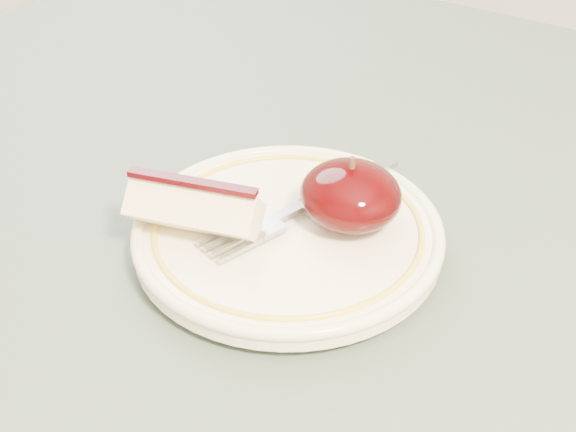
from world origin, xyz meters
The scene contains 5 objects.
table centered at (0.00, 0.00, 0.66)m, with size 0.90×0.90×0.75m.
plate centered at (0.05, -0.04, 0.76)m, with size 0.21×0.21×0.02m.
apple_half centered at (0.08, -0.01, 0.79)m, with size 0.07×0.07×0.05m.
apple_wedge centered at (0.00, -0.07, 0.79)m, with size 0.10×0.06×0.04m.
fork centered at (0.04, -0.02, 0.77)m, with size 0.07×0.17×0.00m.
Camera 1 is at (0.28, -0.40, 1.09)m, focal length 50.00 mm.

